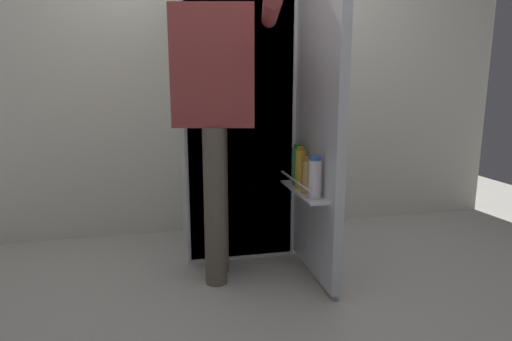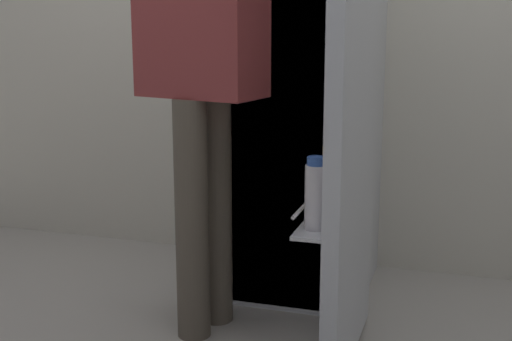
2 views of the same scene
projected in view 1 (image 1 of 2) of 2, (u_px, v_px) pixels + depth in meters
ground_plane at (250, 276)px, 2.47m from camera, size 6.51×6.51×0.00m
kitchen_wall at (224, 54)px, 3.09m from camera, size 4.40×0.10×2.60m
refrigerator at (238, 112)px, 2.79m from camera, size 0.73×1.26×1.81m
person at (216, 92)px, 2.26m from camera, size 0.57×0.81×1.73m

